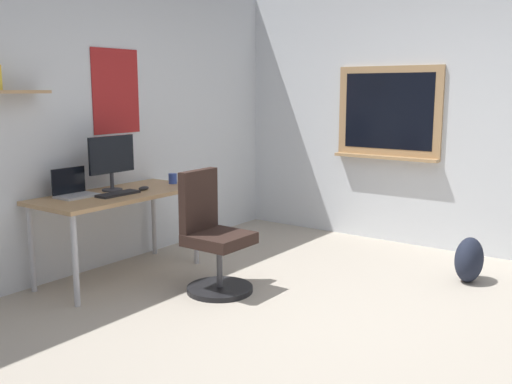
{
  "coord_description": "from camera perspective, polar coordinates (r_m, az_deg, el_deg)",
  "views": [
    {
      "loc": [
        -3.16,
        -1.65,
        1.57
      ],
      "look_at": [
        0.09,
        0.71,
        0.85
      ],
      "focal_mm": 40.4,
      "sensor_mm": 36.0,
      "label": 1
    }
  ],
  "objects": [
    {
      "name": "coffee_mug",
      "position": [
        5.29,
        -8.24,
        1.33
      ],
      "size": [
        0.08,
        0.08,
        0.09
      ],
      "primitive_type": "cylinder",
      "color": "#334CA5",
      "rests_on": "desk"
    },
    {
      "name": "desk",
      "position": [
        4.92,
        -13.46,
        -0.88
      ],
      "size": [
        1.43,
        0.66,
        0.72
      ],
      "color": "tan",
      "rests_on": "ground"
    },
    {
      "name": "keyboard",
      "position": [
        4.8,
        -13.5,
        -0.18
      ],
      "size": [
        0.37,
        0.13,
        0.02
      ],
      "primitive_type": "cube",
      "color": "black",
      "rests_on": "desk"
    },
    {
      "name": "wall_back",
      "position": [
        5.18,
        -16.48,
        6.79
      ],
      "size": [
        5.0,
        0.3,
        2.6
      ],
      "color": "silver",
      "rests_on": "ground"
    },
    {
      "name": "wall_right",
      "position": [
        5.86,
        19.52,
        6.94
      ],
      "size": [
        0.22,
        5.0,
        2.6
      ],
      "color": "silver",
      "rests_on": "ground"
    },
    {
      "name": "office_chair",
      "position": [
        4.52,
        -4.29,
        -4.76
      ],
      "size": [
        0.52,
        0.52,
        0.95
      ],
      "color": "black",
      "rests_on": "ground"
    },
    {
      "name": "ground_plane",
      "position": [
        3.9,
        8.01,
        -13.7
      ],
      "size": [
        5.2,
        5.2,
        0.0
      ],
      "primitive_type": "plane",
      "color": "#ADA393",
      "rests_on": "ground"
    },
    {
      "name": "computer_mouse",
      "position": [
        4.98,
        -11.06,
        0.37
      ],
      "size": [
        0.1,
        0.06,
        0.03
      ],
      "primitive_type": "ellipsoid",
      "color": "#262628",
      "rests_on": "desk"
    },
    {
      "name": "backpack",
      "position": [
        5.08,
        20.35,
        -6.3
      ],
      "size": [
        0.32,
        0.22,
        0.37
      ],
      "primitive_type": "ellipsoid",
      "color": "#1E2333",
      "rests_on": "ground"
    },
    {
      "name": "monitor_primary",
      "position": [
        4.97,
        -14.11,
        3.18
      ],
      "size": [
        0.46,
        0.17,
        0.46
      ],
      "color": "#38383D",
      "rests_on": "desk"
    },
    {
      "name": "laptop",
      "position": [
        4.82,
        -17.61,
        0.22
      ],
      "size": [
        0.31,
        0.21,
        0.23
      ],
      "color": "#ADAFB5",
      "rests_on": "desk"
    }
  ]
}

